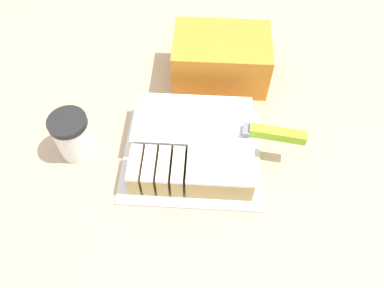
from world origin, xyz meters
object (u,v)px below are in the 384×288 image
at_px(knife, 257,131).
at_px(coffee_cup, 73,136).
at_px(cake, 194,143).
at_px(storage_box, 221,59).
at_px(cake_board, 192,153).

distance_m(knife, coffee_cup, 0.40).
distance_m(cake, coffee_cup, 0.26).
height_order(cake, storage_box, storage_box).
distance_m(cake_board, knife, 0.16).
bearing_deg(knife, storage_box, -63.76).
bearing_deg(cake_board, coffee_cup, -179.14).
xyz_separation_m(cake, knife, (0.13, 0.01, 0.04)).
bearing_deg(storage_box, coffee_cup, -141.61).
height_order(knife, storage_box, storage_box).
relative_size(knife, storage_box, 1.41).
distance_m(knife, storage_box, 0.25).
height_order(cake_board, coffee_cup, coffee_cup).
distance_m(cake, knife, 0.14).
bearing_deg(cake, storage_box, 77.35).
height_order(coffee_cup, storage_box, storage_box).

